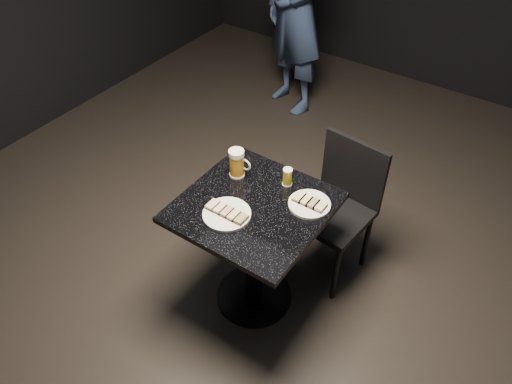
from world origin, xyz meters
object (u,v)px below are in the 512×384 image
patron (297,10)px  beer_tumbler (287,177)px  plate_large (227,214)px  table (254,238)px  plate_small (309,204)px  beer_mug (237,163)px  chair (339,202)px

patron → beer_tumbler: patron is taller
plate_large → beer_tumbler: beer_tumbler is taller
plate_large → table: 0.29m
patron → table: size_ratio=2.30×
beer_tumbler → table: bearing=-103.5°
patron → beer_tumbler: bearing=-39.4°
plate_small → beer_mug: (-0.43, -0.01, 0.07)m
plate_large → plate_small: bearing=44.2°
table → chair: 0.56m
plate_small → beer_tumbler: size_ratio=2.14×
plate_small → chair: (0.01, 0.36, -0.26)m
beer_tumbler → chair: (0.19, 0.28, -0.30)m
table → chair: chair is taller
plate_small → table: plate_small is taller
plate_small → patron: bearing=122.6°
beer_tumbler → chair: 0.45m
plate_large → chair: size_ratio=0.27×
patron → beer_tumbler: (0.98, -1.73, -0.06)m
plate_small → chair: size_ratio=0.24×
patron → beer_tumbler: size_ratio=17.57×
plate_small → patron: (-1.16, 1.81, 0.10)m
chair → beer_tumbler: bearing=-123.2°
beer_tumbler → plate_large: bearing=-108.4°
plate_small → table: size_ratio=0.28×
table → beer_mug: beer_mug is taller
beer_mug → chair: 0.66m
plate_small → patron: size_ratio=0.12×
table → beer_tumbler: 0.37m
table → beer_tumbler: (0.05, 0.23, 0.29)m
patron → table: bearing=-43.6°
plate_small → beer_mug: bearing=-178.4°
plate_large → beer_mug: (-0.13, 0.27, 0.07)m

